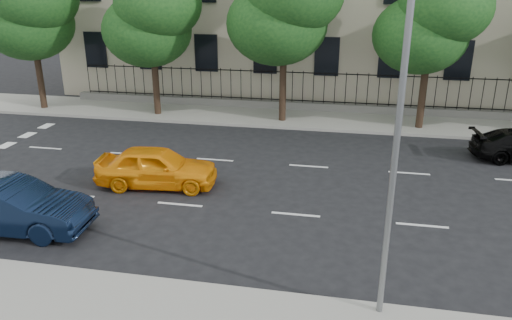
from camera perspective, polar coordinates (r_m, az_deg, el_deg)
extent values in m
plane|color=black|center=(14.38, 3.36, -10.64)|extent=(120.00, 120.00, 0.00)
cube|color=gray|center=(27.27, 7.42, 4.64)|extent=(60.00, 4.00, 0.15)
cube|color=slate|center=(28.84, 7.69, 6.06)|extent=(30.00, 0.50, 0.40)
cube|color=black|center=(28.77, 7.72, 6.64)|extent=(28.80, 0.05, 0.05)
cube|color=black|center=(28.44, 7.87, 9.77)|extent=(28.80, 0.05, 0.05)
cylinder|color=slate|center=(10.49, 15.72, 1.53)|extent=(0.14, 0.14, 8.00)
cylinder|color=#382619|center=(31.41, -23.41, 8.33)|extent=(0.36, 0.36, 3.15)
ellipsoid|color=#164419|center=(31.47, -24.54, 14.01)|extent=(4.94, 4.94, 4.06)
cylinder|color=#382619|center=(28.12, -11.34, 8.18)|extent=(0.36, 0.36, 2.97)
ellipsoid|color=#164419|center=(28.09, -12.32, 14.28)|extent=(4.75, 4.75, 3.90)
ellipsoid|color=#164419|center=(27.19, -11.14, 17.08)|extent=(4.50, 4.50, 3.70)
cylinder|color=#382619|center=(26.27, 3.07, 8.09)|extent=(0.36, 0.36, 3.32)
ellipsoid|color=#164419|center=(26.13, 2.41, 15.32)|extent=(5.13, 5.13, 4.21)
cylinder|color=#382619|center=(26.29, 18.46, 6.80)|extent=(0.36, 0.36, 3.08)
ellipsoid|color=#164419|center=(26.05, 18.24, 13.40)|extent=(4.56, 4.56, 3.74)
ellipsoid|color=#164419|center=(25.57, 20.77, 15.98)|extent=(4.32, 4.32, 3.55)
imported|color=orange|center=(18.76, -11.27, -0.77)|extent=(4.60, 2.24, 1.51)
imported|color=black|center=(16.94, -26.29, -4.78)|extent=(4.95, 1.93, 1.61)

